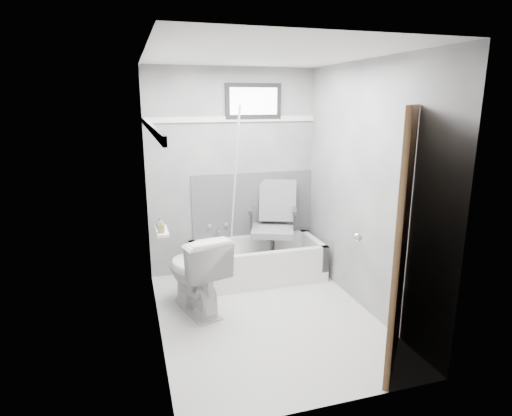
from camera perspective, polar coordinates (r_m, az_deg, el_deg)
name	(u,v)px	position (r m, az deg, el deg)	size (l,w,h in m)	color
floor	(266,317)	(4.26, 1.41, -14.30)	(2.60, 2.60, 0.00)	silver
ceiling	(268,54)	(3.76, 1.64, 19.83)	(2.60, 2.60, 0.00)	silver
wall_back	(233,173)	(5.06, -3.12, 4.71)	(2.00, 0.02, 2.40)	slate
wall_front	(334,239)	(2.67, 10.30, -4.11)	(2.00, 0.02, 2.40)	slate
wall_left	(153,203)	(3.65, -13.56, 0.65)	(0.02, 2.60, 2.40)	slate
wall_right	(366,189)	(4.25, 14.44, 2.46)	(0.02, 2.60, 2.40)	slate
bathtub	(257,261)	(5.03, 0.16, -7.05)	(1.50, 0.70, 0.42)	silver
office_chair	(273,225)	(5.00, 2.23, -2.26)	(0.57, 0.57, 0.99)	slate
toilet	(196,273)	(4.26, -8.07, -8.53)	(0.45, 0.81, 0.79)	white
door	(459,253)	(3.30, 25.42, -5.43)	(0.78, 0.78, 2.00)	brown
window	(253,101)	(5.04, -0.36, 14.06)	(0.66, 0.04, 0.40)	black
backerboard	(253,204)	(5.20, -0.36, 0.48)	(1.50, 0.02, 0.78)	#4C4C4F
trim_back	(232,119)	(4.99, -3.18, 11.74)	(2.00, 0.02, 0.06)	white
trim_left	(150,127)	(3.56, -13.93, 10.41)	(0.02, 2.60, 0.06)	white
pole	(234,189)	(4.85, -2.89, 2.50)	(0.02, 0.02, 1.95)	silver
shelf	(162,231)	(3.89, -12.43, -3.04)	(0.10, 0.32, 0.03)	white
soap_bottle_a	(161,227)	(3.79, -12.53, -2.45)	(0.05, 0.05, 0.12)	#95864A
soap_bottle_b	(160,223)	(3.93, -12.69, -1.97)	(0.08, 0.08, 0.10)	slate
faucet	(218,228)	(5.14, -5.11, -2.63)	(0.26, 0.10, 0.16)	silver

